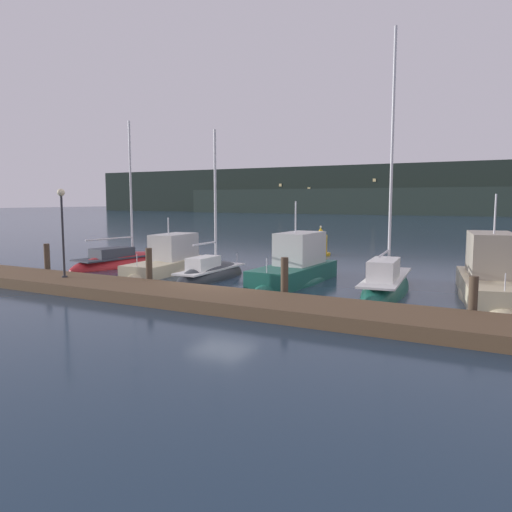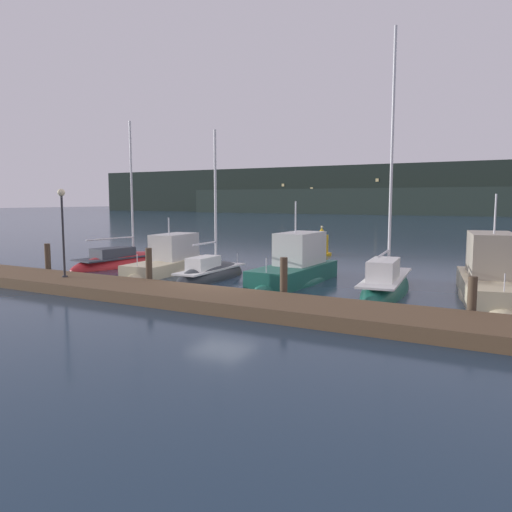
{
  "view_description": "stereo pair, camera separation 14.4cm",
  "coord_description": "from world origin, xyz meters",
  "px_view_note": "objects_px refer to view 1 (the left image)",
  "views": [
    {
      "loc": [
        10.91,
        -17.29,
        3.81
      ],
      "look_at": [
        0.0,
        2.99,
        1.2
      ],
      "focal_mm": 35.0,
      "sensor_mm": 36.0,
      "label": 1
    },
    {
      "loc": [
        11.03,
        -17.22,
        3.81
      ],
      "look_at": [
        0.0,
        2.99,
        1.2
      ],
      "focal_mm": 35.0,
      "sensor_mm": 36.0,
      "label": 2
    }
  ],
  "objects_px": {
    "sailboat_berth_5": "(386,288)",
    "dock_lamppost": "(62,218)",
    "motorboat_berth_4": "(295,274)",
    "channel_buoy": "(320,244)",
    "motorboat_berth_2": "(169,266)",
    "sailboat_berth_3": "(211,278)",
    "motorboat_berth_6": "(491,285)",
    "sailboat_berth_1": "(124,264)"
  },
  "relations": [
    {
      "from": "motorboat_berth_2",
      "to": "motorboat_berth_4",
      "type": "bearing_deg",
      "value": 1.08
    },
    {
      "from": "motorboat_berth_2",
      "to": "sailboat_berth_3",
      "type": "distance_m",
      "value": 3.53
    },
    {
      "from": "motorboat_berth_2",
      "to": "motorboat_berth_6",
      "type": "xyz_separation_m",
      "value": [
        15.44,
        0.51,
        0.17
      ]
    },
    {
      "from": "sailboat_berth_1",
      "to": "sailboat_berth_3",
      "type": "xyz_separation_m",
      "value": [
        7.26,
        -1.91,
        0.01
      ]
    },
    {
      "from": "motorboat_berth_4",
      "to": "motorboat_berth_6",
      "type": "height_order",
      "value": "motorboat_berth_6"
    },
    {
      "from": "sailboat_berth_3",
      "to": "dock_lamppost",
      "type": "height_order",
      "value": "sailboat_berth_3"
    },
    {
      "from": "sailboat_berth_5",
      "to": "dock_lamppost",
      "type": "relative_size",
      "value": 3.02
    },
    {
      "from": "motorboat_berth_4",
      "to": "sailboat_berth_5",
      "type": "xyz_separation_m",
      "value": [
        4.31,
        -0.45,
        -0.23
      ]
    },
    {
      "from": "sailboat_berth_1",
      "to": "sailboat_berth_3",
      "type": "bearing_deg",
      "value": -14.71
    },
    {
      "from": "sailboat_berth_3",
      "to": "motorboat_berth_6",
      "type": "distance_m",
      "value": 12.19
    },
    {
      "from": "sailboat_berth_1",
      "to": "motorboat_berth_6",
      "type": "height_order",
      "value": "sailboat_berth_1"
    },
    {
      "from": "motorboat_berth_4",
      "to": "channel_buoy",
      "type": "height_order",
      "value": "motorboat_berth_4"
    },
    {
      "from": "motorboat_berth_2",
      "to": "sailboat_berth_3",
      "type": "bearing_deg",
      "value": -17.99
    },
    {
      "from": "sailboat_berth_3",
      "to": "dock_lamppost",
      "type": "distance_m",
      "value": 7.15
    },
    {
      "from": "motorboat_berth_2",
      "to": "dock_lamppost",
      "type": "xyz_separation_m",
      "value": [
        -1.06,
        -5.9,
        2.72
      ]
    },
    {
      "from": "motorboat_berth_4",
      "to": "sailboat_berth_5",
      "type": "height_order",
      "value": "sailboat_berth_5"
    },
    {
      "from": "motorboat_berth_6",
      "to": "dock_lamppost",
      "type": "height_order",
      "value": "dock_lamppost"
    },
    {
      "from": "motorboat_berth_2",
      "to": "motorboat_berth_4",
      "type": "relative_size",
      "value": 1.03
    },
    {
      "from": "sailboat_berth_5",
      "to": "channel_buoy",
      "type": "height_order",
      "value": "sailboat_berth_5"
    },
    {
      "from": "sailboat_berth_1",
      "to": "motorboat_berth_2",
      "type": "xyz_separation_m",
      "value": [
        3.9,
        -0.82,
        0.21
      ]
    },
    {
      "from": "motorboat_berth_2",
      "to": "sailboat_berth_1",
      "type": "bearing_deg",
      "value": 168.18
    },
    {
      "from": "motorboat_berth_2",
      "to": "motorboat_berth_4",
      "type": "xyz_separation_m",
      "value": [
        7.21,
        0.14,
        0.08
      ]
    },
    {
      "from": "sailboat_berth_1",
      "to": "channel_buoy",
      "type": "bearing_deg",
      "value": 52.95
    },
    {
      "from": "motorboat_berth_2",
      "to": "channel_buoy",
      "type": "xyz_separation_m",
      "value": [
        4.13,
        11.46,
        0.46
      ]
    },
    {
      "from": "motorboat_berth_4",
      "to": "motorboat_berth_6",
      "type": "bearing_deg",
      "value": 2.57
    },
    {
      "from": "motorboat_berth_2",
      "to": "dock_lamppost",
      "type": "distance_m",
      "value": 6.58
    },
    {
      "from": "channel_buoy",
      "to": "motorboat_berth_2",
      "type": "bearing_deg",
      "value": -109.82
    },
    {
      "from": "sailboat_berth_1",
      "to": "channel_buoy",
      "type": "distance_m",
      "value": 13.35
    },
    {
      "from": "dock_lamppost",
      "to": "motorboat_berth_6",
      "type": "bearing_deg",
      "value": 21.21
    },
    {
      "from": "sailboat_berth_3",
      "to": "sailboat_berth_5",
      "type": "distance_m",
      "value": 8.21
    },
    {
      "from": "sailboat_berth_1",
      "to": "sailboat_berth_3",
      "type": "height_order",
      "value": "sailboat_berth_1"
    },
    {
      "from": "sailboat_berth_1",
      "to": "dock_lamppost",
      "type": "relative_size",
      "value": 2.36
    },
    {
      "from": "dock_lamppost",
      "to": "motorboat_berth_4",
      "type": "bearing_deg",
      "value": 36.09
    },
    {
      "from": "channel_buoy",
      "to": "sailboat_berth_3",
      "type": "bearing_deg",
      "value": -93.54
    },
    {
      "from": "motorboat_berth_2",
      "to": "channel_buoy",
      "type": "distance_m",
      "value": 12.19
    },
    {
      "from": "motorboat_berth_6",
      "to": "motorboat_berth_2",
      "type": "bearing_deg",
      "value": -178.13
    },
    {
      "from": "motorboat_berth_2",
      "to": "dock_lamppost",
      "type": "height_order",
      "value": "dock_lamppost"
    },
    {
      "from": "sailboat_berth_3",
      "to": "motorboat_berth_6",
      "type": "relative_size",
      "value": 1.05
    },
    {
      "from": "sailboat_berth_3",
      "to": "sailboat_berth_5",
      "type": "bearing_deg",
      "value": 5.39
    },
    {
      "from": "sailboat_berth_1",
      "to": "dock_lamppost",
      "type": "bearing_deg",
      "value": -67.05
    },
    {
      "from": "sailboat_berth_1",
      "to": "sailboat_berth_5",
      "type": "relative_size",
      "value": 0.78
    },
    {
      "from": "sailboat_berth_1",
      "to": "sailboat_berth_5",
      "type": "distance_m",
      "value": 15.47
    }
  ]
}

